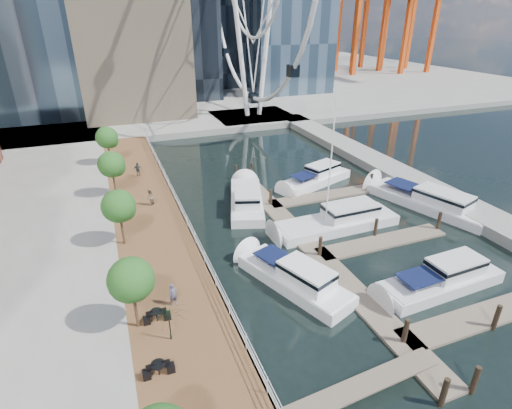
{
  "coord_description": "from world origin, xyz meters",
  "views": [
    {
      "loc": [
        -11.44,
        -15.34,
        17.59
      ],
      "look_at": [
        -0.51,
        13.01,
        3.0
      ],
      "focal_mm": 28.0,
      "sensor_mm": 36.0,
      "label": 1
    }
  ],
  "objects": [
    {
      "name": "cafe_tables",
      "position": [
        -10.4,
        -2.0,
        1.37
      ],
      "size": [
        2.5,
        13.7,
        0.74
      ],
      "color": "black",
      "rests_on": "ground"
    },
    {
      "name": "pedestrian_far",
      "position": [
        -8.7,
        28.56,
        1.8
      ],
      "size": [
        1.0,
        0.6,
        1.6
      ],
      "primitive_type": "imported",
      "rotation": [
        0.0,
        0.0,
        2.91
      ],
      "color": "#2C3338",
      "rests_on": "boardwalk"
    },
    {
      "name": "railing",
      "position": [
        -6.1,
        15.0,
        1.52
      ],
      "size": [
        0.1,
        60.0,
        1.05
      ],
      "primitive_type": null,
      "color": "white",
      "rests_on": "boardwalk"
    },
    {
      "name": "floating_docks",
      "position": [
        7.97,
        9.98,
        0.49
      ],
      "size": [
        16.0,
        34.0,
        2.6
      ],
      "color": "#6D6051",
      "rests_on": "ground"
    },
    {
      "name": "pedestrian_mid",
      "position": [
        -8.46,
        20.39,
        1.83
      ],
      "size": [
        0.99,
        1.02,
        1.65
      ],
      "primitive_type": "imported",
      "rotation": [
        0.0,
        0.0,
        -2.27
      ],
      "color": "#7E6A57",
      "rests_on": "boardwalk"
    },
    {
      "name": "moored_yachts",
      "position": [
        7.49,
        11.09,
        0.0
      ],
      "size": [
        24.93,
        36.21,
        11.5
      ],
      "color": "silver",
      "rests_on": "ground"
    },
    {
      "name": "land_far",
      "position": [
        0.0,
        102.0,
        0.5
      ],
      "size": [
        200.0,
        114.0,
        1.0
      ],
      "primitive_type": "cube",
      "color": "gray",
      "rests_on": "ground"
    },
    {
      "name": "street_trees",
      "position": [
        -11.4,
        14.0,
        4.29
      ],
      "size": [
        2.6,
        42.6,
        4.6
      ],
      "color": "#3F2B1C",
      "rests_on": "ground"
    },
    {
      "name": "seawall",
      "position": [
        -6.0,
        15.0,
        0.5
      ],
      "size": [
        0.25,
        60.0,
        1.0
      ],
      "primitive_type": "cube",
      "color": "#595954",
      "rests_on": "ground"
    },
    {
      "name": "breakwater",
      "position": [
        20.0,
        20.0,
        0.5
      ],
      "size": [
        4.0,
        60.0,
        1.0
      ],
      "primitive_type": "cube",
      "color": "gray",
      "rests_on": "ground"
    },
    {
      "name": "yacht_foreground",
      "position": [
        8.95,
        1.39,
        0.0
      ],
      "size": [
        10.41,
        3.17,
        2.15
      ],
      "primitive_type": null,
      "rotation": [
        0.0,
        0.0,
        1.61
      ],
      "color": "silver",
      "rests_on": "ground"
    },
    {
      "name": "port_cranes",
      "position": [
        67.67,
        95.67,
        20.0
      ],
      "size": [
        40.0,
        52.0,
        38.0
      ],
      "color": "#D84C14",
      "rests_on": "ground"
    },
    {
      "name": "pier",
      "position": [
        14.0,
        52.0,
        0.5
      ],
      "size": [
        14.0,
        12.0,
        1.0
      ],
      "primitive_type": "cube",
      "color": "gray",
      "rests_on": "ground"
    },
    {
      "name": "ground",
      "position": [
        0.0,
        0.0,
        0.0
      ],
      "size": [
        520.0,
        520.0,
        0.0
      ],
      "primitive_type": "plane",
      "color": "black",
      "rests_on": "ground"
    },
    {
      "name": "boardwalk",
      "position": [
        -9.0,
        15.0,
        0.5
      ],
      "size": [
        6.0,
        60.0,
        1.0
      ],
      "primitive_type": "cube",
      "color": "brown",
      "rests_on": "ground"
    },
    {
      "name": "pedestrian_near",
      "position": [
        -9.09,
        5.14,
        1.77
      ],
      "size": [
        0.64,
        0.52,
        1.54
      ],
      "primitive_type": "imported",
      "rotation": [
        0.0,
        0.0,
        0.3
      ],
      "color": "#4B4B64",
      "rests_on": "boardwalk"
    }
  ]
}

